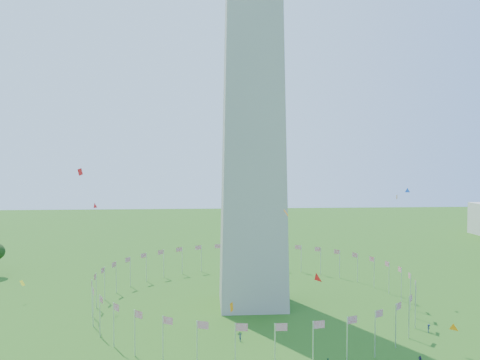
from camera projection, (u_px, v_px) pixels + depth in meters
name	position (u px, v px, depth m)	size (l,w,h in m)	color
flag_ring	(252.00, 287.00, 121.89)	(80.24, 80.24, 9.00)	silver
kites_aloft	(314.00, 265.00, 97.15)	(124.31, 74.32, 32.18)	red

